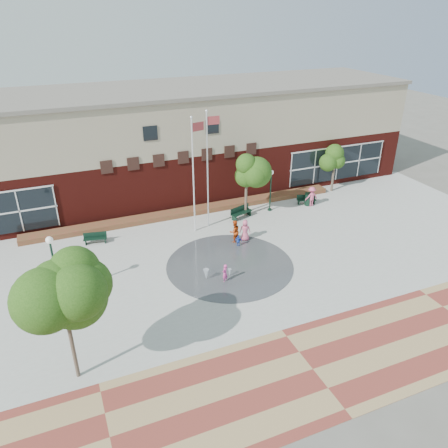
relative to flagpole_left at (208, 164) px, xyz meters
name	(u,v)px	position (x,y,z in m)	size (l,w,h in m)	color
ground	(249,290)	(-0.81, -8.99, -5.00)	(120.00, 120.00, 0.00)	#666056
plaza_concrete	(224,258)	(-0.81, -4.99, -4.99)	(46.00, 18.00, 0.01)	#A8A8A0
paver_band	(313,369)	(-0.81, -15.99, -4.99)	(46.00, 6.00, 0.01)	brown
splash_pad	(230,265)	(-0.81, -5.99, -4.99)	(8.40, 8.40, 0.01)	#383A3D
library_building	(166,140)	(-0.81, 8.49, -0.35)	(44.40, 10.40, 9.20)	#50110D
flower_bed	(189,214)	(-0.81, 2.61, -5.00)	(26.00, 1.20, 0.40)	maroon
flagpole_left	(208,164)	(0.00, 0.00, 0.00)	(1.06, 0.17, 8.98)	white
flagpole_right	(194,170)	(-1.25, -0.42, -0.11)	(1.05, 0.35, 8.74)	white
lamp_left	(53,260)	(-11.42, -5.16, -2.55)	(0.42, 0.42, 3.94)	black
lamp_right	(271,186)	(5.66, 0.63, -2.78)	(0.38, 0.38, 3.58)	black
bench_left	(95,240)	(-8.59, 0.45, -4.73)	(1.69, 0.75, 0.82)	black
bench_mid	(241,214)	(2.87, 0.23, -4.68)	(2.02, 1.16, 0.98)	black
bench_right	(306,201)	(9.20, 0.58, -4.73)	(1.69, 0.91, 0.82)	black
trash_can	(308,199)	(9.23, 0.33, -4.44)	(0.66, 0.66, 1.09)	black
tree_big_left	(62,292)	(-11.11, -12.15, -0.26)	(4.14, 4.14, 6.62)	#48392F
tree_mid	(247,170)	(3.40, 0.55, -1.10)	(3.17, 3.17, 5.35)	#48392F
tree_small_right	(335,161)	(12.98, 2.26, -2.06)	(2.35, 2.35, 4.02)	#48392F
water_jet_a	(206,280)	(-2.84, -6.98, -5.00)	(0.37, 0.37, 0.72)	white
water_jet_b	(230,276)	(-1.33, -7.17, -5.00)	(0.22, 0.22, 0.50)	white
child_splash	(225,273)	(-1.83, -7.60, -4.38)	(0.45, 0.29, 1.23)	#DB4096
adult_red	(234,231)	(0.76, -3.17, -4.15)	(0.83, 0.64, 1.70)	#B63A0E
adult_pink	(245,230)	(1.58, -3.24, -4.19)	(0.79, 0.51, 1.62)	#D8597C
child_blue	(238,241)	(0.76, -3.89, -4.56)	(0.51, 0.21, 0.87)	blue
person_bench	(311,197)	(9.36, 0.11, -4.13)	(1.12, 0.64, 1.73)	#D95179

